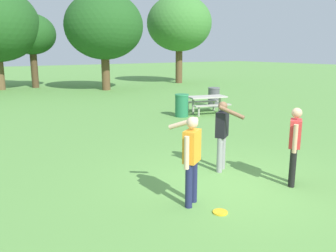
{
  "coord_description": "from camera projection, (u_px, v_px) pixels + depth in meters",
  "views": [
    {
      "loc": [
        -4.99,
        -5.07,
        2.78
      ],
      "look_at": [
        -0.51,
        1.64,
        1.0
      ],
      "focal_mm": 36.96,
      "sensor_mm": 36.0,
      "label": 1
    }
  ],
  "objects": [
    {
      "name": "trash_can_beside_table",
      "position": [
        182.0,
        105.0,
        14.63
      ],
      "size": [
        0.59,
        0.59,
        0.96
      ],
      "color": "#237047",
      "rests_on": "ground"
    },
    {
      "name": "trash_can_further_along",
      "position": [
        214.0,
        97.0,
        17.18
      ],
      "size": [
        0.59,
        0.59,
        0.96
      ],
      "color": "#515156",
      "rests_on": "ground"
    },
    {
      "name": "tree_slender_mid",
      "position": [
        32.0,
        35.0,
        25.2
      ],
      "size": [
        3.46,
        3.46,
        5.38
      ],
      "color": "#4C3823",
      "rests_on": "ground"
    },
    {
      "name": "frisbee",
      "position": [
        220.0,
        212.0,
        6.02
      ],
      "size": [
        0.27,
        0.27,
        0.03
      ],
      "primitive_type": "cylinder",
      "color": "yellow",
      "rests_on": "ground"
    },
    {
      "name": "tree_back_right",
      "position": [
        179.0,
        24.0,
        28.7
      ],
      "size": [
        5.38,
        5.38,
        7.23
      ],
      "color": "brown",
      "rests_on": "ground"
    },
    {
      "name": "ground_plane",
      "position": [
        230.0,
        182.0,
        7.42
      ],
      "size": [
        120.0,
        120.0,
        0.0
      ],
      "primitive_type": "plane",
      "color": "#609947"
    },
    {
      "name": "person_bystander",
      "position": [
        295.0,
        141.0,
        7.1
      ],
      "size": [
        0.51,
        0.4,
        1.64
      ],
      "color": "black",
      "rests_on": "ground"
    },
    {
      "name": "person_catcher",
      "position": [
        223.0,
        131.0,
        7.94
      ],
      "size": [
        0.53,
        0.83,
        1.64
      ],
      "color": "gray",
      "rests_on": "ground"
    },
    {
      "name": "person_thrower",
      "position": [
        191.0,
        154.0,
        6.16
      ],
      "size": [
        0.53,
        0.83,
        1.64
      ],
      "color": "#1E234C",
      "rests_on": "ground"
    },
    {
      "name": "picnic_table_near",
      "position": [
        207.0,
        101.0,
        15.4
      ],
      "size": [
        1.98,
        1.78,
        0.77
      ],
      "color": "#B2ADA3",
      "rests_on": "ground"
    },
    {
      "name": "tree_back_left",
      "position": [
        104.0,
        26.0,
        23.56
      ],
      "size": [
        5.34,
        5.34,
        6.65
      ],
      "color": "brown",
      "rests_on": "ground"
    }
  ]
}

